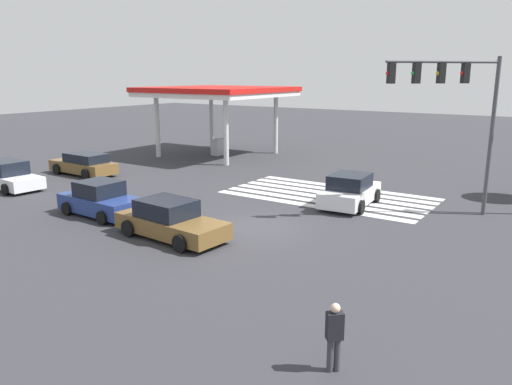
{
  "coord_description": "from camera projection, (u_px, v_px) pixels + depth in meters",
  "views": [
    {
      "loc": [
        -11.15,
        16.65,
        6.29
      ],
      "look_at": [
        0.0,
        0.0,
        1.53
      ],
      "focal_mm": 35.0,
      "sensor_mm": 36.0,
      "label": 1
    }
  ],
  "objects": [
    {
      "name": "ground_plane",
      "position": [
        256.0,
        228.0,
        20.95
      ],
      "size": [
        136.57,
        136.57,
        0.0
      ],
      "primitive_type": "plane",
      "color": "#333338"
    },
    {
      "name": "crosswalk_markings",
      "position": [
        328.0,
        195.0,
        26.54
      ],
      "size": [
        10.78,
        5.35,
        0.01
      ],
      "rotation": [
        0.0,
        0.0,
        1.57
      ],
      "color": "silver",
      "rests_on": "ground_plane"
    },
    {
      "name": "traffic_signal_mast",
      "position": [
        456.0,
        98.0,
        21.38
      ],
      "size": [
        3.83,
        3.83,
        7.05
      ],
      "rotation": [
        0.0,
        0.0,
        0.79
      ],
      "color": "#47474C",
      "rests_on": "ground_plane"
    },
    {
      "name": "car_0",
      "position": [
        101.0,
        200.0,
        22.75
      ],
      "size": [
        4.18,
        2.23,
        1.58
      ],
      "rotation": [
        0.0,
        0.0,
        3.11
      ],
      "color": "navy",
      "rests_on": "ground_plane"
    },
    {
      "name": "car_1",
      "position": [
        8.0,
        175.0,
        28.13
      ],
      "size": [
        4.77,
        2.34,
        1.57
      ],
      "rotation": [
        0.0,
        0.0,
        3.06
      ],
      "color": "silver",
      "rests_on": "ground_plane"
    },
    {
      "name": "car_3",
      "position": [
        350.0,
        191.0,
        24.37
      ],
      "size": [
        2.4,
        4.3,
        1.58
      ],
      "rotation": [
        0.0,
        0.0,
        -1.49
      ],
      "color": "silver",
      "rests_on": "ground_plane"
    },
    {
      "name": "car_4",
      "position": [
        170.0,
        221.0,
        19.59
      ],
      "size": [
        4.9,
        2.4,
        1.51
      ],
      "rotation": [
        0.0,
        0.0,
        3.07
      ],
      "color": "brown",
      "rests_on": "ground_plane"
    },
    {
      "name": "car_5",
      "position": [
        84.0,
        164.0,
        31.91
      ],
      "size": [
        4.81,
        2.12,
        1.41
      ],
      "rotation": [
        0.0,
        0.0,
        -0.02
      ],
      "color": "brown",
      "rests_on": "ground_plane"
    },
    {
      "name": "gas_station_canopy",
      "position": [
        217.0,
        94.0,
        38.84
      ],
      "size": [
        9.7,
        9.7,
        5.33
      ],
      "color": "silver",
      "rests_on": "ground_plane"
    },
    {
      "name": "pedestrian",
      "position": [
        334.0,
        334.0,
        10.65
      ],
      "size": [
        0.41,
        0.41,
        1.59
      ],
      "rotation": [
        0.0,
        0.0,
        -0.82
      ],
      "color": "#38383D",
      "rests_on": "ground_plane"
    }
  ]
}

